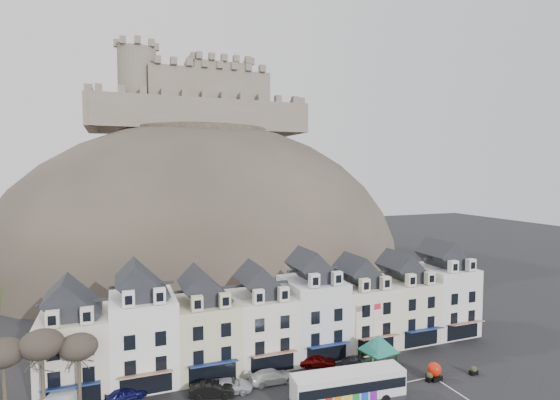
{
  "coord_description": "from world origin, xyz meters",
  "views": [
    {
      "loc": [
        -19.6,
        -32.75,
        22.96
      ],
      "look_at": [
        2.09,
        24.0,
        18.72
      ],
      "focal_mm": 28.0,
      "sensor_mm": 36.0,
      "label": 1
    }
  ],
  "objects_px": {
    "car_navy": "(126,393)",
    "car_charcoal": "(359,364)",
    "bus": "(348,385)",
    "car_white": "(272,376)",
    "flagpole": "(374,330)",
    "car_black": "(212,390)",
    "car_silver": "(230,386)",
    "car_maroon": "(317,360)",
    "red_buoy": "(434,371)",
    "bus_shelter": "(379,343)"
  },
  "relations": [
    {
      "from": "car_charcoal",
      "to": "bus",
      "type": "bearing_deg",
      "value": 165.09
    },
    {
      "from": "red_buoy",
      "to": "car_maroon",
      "type": "distance_m",
      "value": 12.96
    },
    {
      "from": "car_charcoal",
      "to": "red_buoy",
      "type": "bearing_deg",
      "value": -103.77
    },
    {
      "from": "flagpole",
      "to": "car_charcoal",
      "type": "bearing_deg",
      "value": 173.79
    },
    {
      "from": "car_black",
      "to": "car_navy",
      "type": "bearing_deg",
      "value": 87.67
    },
    {
      "from": "flagpole",
      "to": "car_white",
      "type": "height_order",
      "value": "flagpole"
    },
    {
      "from": "bus_shelter",
      "to": "car_silver",
      "type": "bearing_deg",
      "value": 163.74
    },
    {
      "from": "car_navy",
      "to": "car_white",
      "type": "bearing_deg",
      "value": -111.8
    },
    {
      "from": "car_silver",
      "to": "car_navy",
      "type": "bearing_deg",
      "value": 93.26
    },
    {
      "from": "bus_shelter",
      "to": "car_white",
      "type": "bearing_deg",
      "value": 160.23
    },
    {
      "from": "red_buoy",
      "to": "car_maroon",
      "type": "bearing_deg",
      "value": 145.12
    },
    {
      "from": "car_black",
      "to": "car_maroon",
      "type": "distance_m",
      "value": 13.1
    },
    {
      "from": "red_buoy",
      "to": "car_maroon",
      "type": "relative_size",
      "value": 0.44
    },
    {
      "from": "bus",
      "to": "red_buoy",
      "type": "xyz_separation_m",
      "value": [
        11.2,
        0.84,
        -0.8
      ]
    },
    {
      "from": "red_buoy",
      "to": "car_navy",
      "type": "relative_size",
      "value": 0.47
    },
    {
      "from": "red_buoy",
      "to": "flagpole",
      "type": "distance_m",
      "value": 7.52
    },
    {
      "from": "car_navy",
      "to": "car_charcoal",
      "type": "xyz_separation_m",
      "value": [
        25.26,
        -2.5,
        -0.02
      ]
    },
    {
      "from": "red_buoy",
      "to": "flagpole",
      "type": "height_order",
      "value": "flagpole"
    },
    {
      "from": "car_silver",
      "to": "car_charcoal",
      "type": "relative_size",
      "value": 1.14
    },
    {
      "from": "car_maroon",
      "to": "car_charcoal",
      "type": "height_order",
      "value": "car_maroon"
    },
    {
      "from": "car_black",
      "to": "car_white",
      "type": "relative_size",
      "value": 0.92
    },
    {
      "from": "car_silver",
      "to": "car_maroon",
      "type": "distance_m",
      "value": 11.15
    },
    {
      "from": "flagpole",
      "to": "car_black",
      "type": "relative_size",
      "value": 1.69
    },
    {
      "from": "car_navy",
      "to": "car_black",
      "type": "relative_size",
      "value": 0.88
    },
    {
      "from": "bus",
      "to": "car_white",
      "type": "xyz_separation_m",
      "value": [
        -5.69,
        6.46,
        -1.06
      ]
    },
    {
      "from": "flagpole",
      "to": "car_black",
      "type": "bearing_deg",
      "value": 179.41
    },
    {
      "from": "red_buoy",
      "to": "car_charcoal",
      "type": "xyz_separation_m",
      "value": [
        -6.41,
        5.02,
        -0.3
      ]
    },
    {
      "from": "car_black",
      "to": "flagpole",
      "type": "bearing_deg",
      "value": -75.88
    },
    {
      "from": "flagpole",
      "to": "car_charcoal",
      "type": "relative_size",
      "value": 1.9
    },
    {
      "from": "red_buoy",
      "to": "car_black",
      "type": "xyz_separation_m",
      "value": [
        -23.51,
        5.02,
        -0.22
      ]
    },
    {
      "from": "car_navy",
      "to": "car_white",
      "type": "xyz_separation_m",
      "value": [
        14.78,
        -1.91,
        0.03
      ]
    },
    {
      "from": "flagpole",
      "to": "car_navy",
      "type": "xyz_separation_m",
      "value": [
        -27.04,
        2.69,
        -3.73
      ]
    },
    {
      "from": "car_white",
      "to": "car_charcoal",
      "type": "relative_size",
      "value": 1.21
    },
    {
      "from": "car_navy",
      "to": "car_charcoal",
      "type": "distance_m",
      "value": 25.38
    },
    {
      "from": "red_buoy",
      "to": "flagpole",
      "type": "relative_size",
      "value": 0.25
    },
    {
      "from": "car_navy",
      "to": "car_maroon",
      "type": "bearing_deg",
      "value": -104.76
    },
    {
      "from": "bus_shelter",
      "to": "car_silver",
      "type": "height_order",
      "value": "bus_shelter"
    },
    {
      "from": "car_silver",
      "to": "car_maroon",
      "type": "bearing_deg",
      "value": -64.32
    },
    {
      "from": "bus_shelter",
      "to": "car_navy",
      "type": "relative_size",
      "value": 1.69
    },
    {
      "from": "red_buoy",
      "to": "car_charcoal",
      "type": "distance_m",
      "value": 8.15
    },
    {
      "from": "bus",
      "to": "car_maroon",
      "type": "xyz_separation_m",
      "value": [
        0.57,
        8.25,
        -1.04
      ]
    },
    {
      "from": "car_black",
      "to": "car_charcoal",
      "type": "xyz_separation_m",
      "value": [
        17.1,
        0.0,
        -0.08
      ]
    },
    {
      "from": "car_maroon",
      "to": "bus_shelter",
      "type": "bearing_deg",
      "value": -100.25
    },
    {
      "from": "bus_shelter",
      "to": "car_maroon",
      "type": "xyz_separation_m",
      "value": [
        -5.79,
        3.89,
        -2.67
      ]
    },
    {
      "from": "red_buoy",
      "to": "car_charcoal",
      "type": "height_order",
      "value": "red_buoy"
    },
    {
      "from": "car_black",
      "to": "car_silver",
      "type": "xyz_separation_m",
      "value": [
        1.92,
        0.36,
        -0.1
      ]
    },
    {
      "from": "bus_shelter",
      "to": "flagpole",
      "type": "xyz_separation_m",
      "value": [
        0.21,
        1.31,
        1.02
      ]
    },
    {
      "from": "bus_shelter",
      "to": "red_buoy",
      "type": "height_order",
      "value": "bus_shelter"
    },
    {
      "from": "bus",
      "to": "car_white",
      "type": "relative_size",
      "value": 2.34
    },
    {
      "from": "car_black",
      "to": "car_maroon",
      "type": "xyz_separation_m",
      "value": [
        12.89,
        2.39,
        -0.02
      ]
    }
  ]
}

